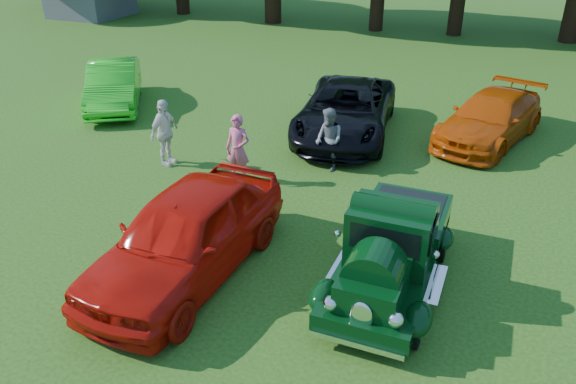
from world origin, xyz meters
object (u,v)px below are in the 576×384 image
at_px(back_car_black, 346,110).
at_px(spectator_grey, 329,140).
at_px(hero_pickup, 391,250).
at_px(spectator_pink, 238,149).
at_px(back_car_orange, 490,118).
at_px(back_car_lime, 114,85).
at_px(red_convertible, 186,234).
at_px(spectator_white, 165,133).

bearing_deg(back_car_black, spectator_grey, -91.09).
xyz_separation_m(hero_pickup, spectator_pink, (-4.54, 2.84, 0.14)).
distance_m(back_car_orange, spectator_grey, 5.27).
height_order(back_car_orange, spectator_grey, spectator_grey).
bearing_deg(back_car_orange, back_car_lime, -156.12).
bearing_deg(hero_pickup, spectator_pink, 147.97).
bearing_deg(hero_pickup, red_convertible, -162.80).
height_order(hero_pickup, back_car_black, hero_pickup).
relative_size(back_car_lime, spectator_grey, 2.76).
relative_size(red_convertible, back_car_lime, 1.09).
relative_size(hero_pickup, spectator_white, 2.41).
bearing_deg(spectator_grey, back_car_lime, -153.66).
relative_size(spectator_grey, spectator_white, 0.92).
height_order(back_car_black, spectator_white, spectator_white).
xyz_separation_m(spectator_pink, spectator_white, (-2.26, 0.17, 0.03)).
xyz_separation_m(hero_pickup, spectator_white, (-6.80, 3.01, 0.17)).
xyz_separation_m(spectator_grey, spectator_white, (-4.13, -1.37, 0.07)).
height_order(hero_pickup, back_car_orange, hero_pickup).
relative_size(back_car_black, spectator_white, 3.12).
distance_m(back_car_black, spectator_white, 5.47).
distance_m(hero_pickup, spectator_grey, 5.13).
bearing_deg(spectator_grey, spectator_white, -121.38).
bearing_deg(back_car_orange, spectator_pink, -120.46).
distance_m(back_car_lime, back_car_black, 8.18).
xyz_separation_m(back_car_orange, spectator_white, (-7.87, -5.07, 0.21)).
bearing_deg(red_convertible, back_car_orange, 65.04).
bearing_deg(back_car_lime, spectator_grey, -47.24).
height_order(red_convertible, back_car_orange, red_convertible).
bearing_deg(back_car_lime, back_car_orange, -25.87).
bearing_deg(spectator_white, red_convertible, -137.70).
bearing_deg(spectator_pink, back_car_lime, 150.72).
xyz_separation_m(red_convertible, spectator_grey, (0.93, 5.49, -0.02)).
relative_size(back_car_black, spectator_grey, 3.39).
height_order(spectator_pink, spectator_grey, spectator_pink).
distance_m(red_convertible, spectator_grey, 5.57).
xyz_separation_m(red_convertible, spectator_white, (-3.20, 4.13, 0.05)).
relative_size(hero_pickup, spectator_pink, 2.49).
xyz_separation_m(back_car_black, spectator_pink, (-1.54, -4.11, 0.09)).
bearing_deg(hero_pickup, spectator_grey, 121.38).
height_order(red_convertible, spectator_grey, red_convertible).
relative_size(hero_pickup, red_convertible, 0.87).
relative_size(hero_pickup, back_car_black, 0.77).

